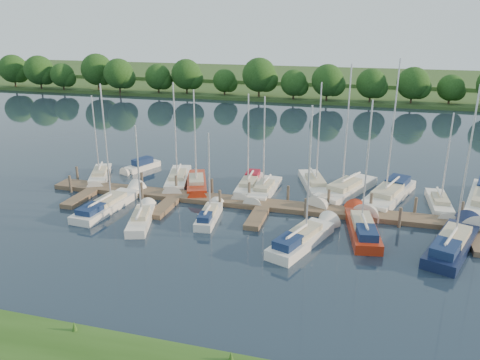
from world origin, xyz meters
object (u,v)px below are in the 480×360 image
(motorboat, at_px, (142,167))
(sailboat_s_2, at_px, (209,216))
(dock, at_px, (263,207))
(sailboat_n_5, at_px, (264,191))
(sailboat_n_0, at_px, (100,176))

(motorboat, distance_m, sailboat_s_2, 15.39)
(dock, bearing_deg, sailboat_s_2, -139.36)
(sailboat_n_5, bearing_deg, sailboat_s_2, 69.75)
(dock, relative_size, motorboat, 8.71)
(motorboat, height_order, sailboat_s_2, sailboat_s_2)
(motorboat, bearing_deg, dock, 175.50)
(sailboat_n_0, distance_m, sailboat_s_2, 15.29)
(dock, xyz_separation_m, sailboat_n_5, (-0.76, 3.66, 0.07))
(sailboat_n_0, height_order, sailboat_s_2, sailboat_n_0)
(dock, relative_size, sailboat_s_2, 5.47)
(dock, relative_size, sailboat_n_0, 4.61)
(sailboat_n_0, bearing_deg, sailboat_s_2, 130.45)
(sailboat_s_2, bearing_deg, sailboat_n_0, 148.18)
(dock, height_order, sailboat_n_5, sailboat_n_5)
(sailboat_n_0, bearing_deg, dock, 144.90)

